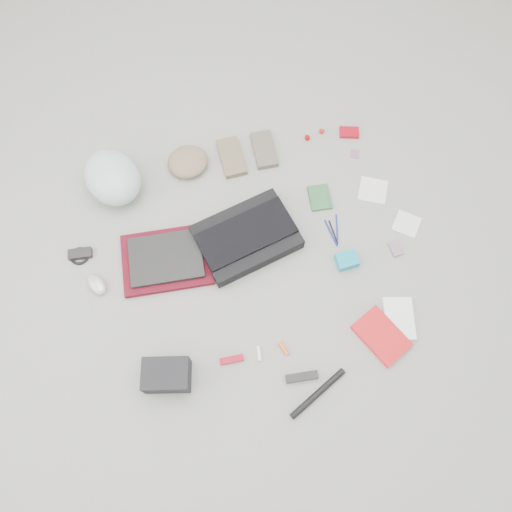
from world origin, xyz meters
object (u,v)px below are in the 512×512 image
object	(u,v)px
messenger_bag	(247,237)
bike_helmet	(113,177)
accordion_wallet	(347,260)
book_red	(381,336)
laptop	(166,258)
camera_bag	(167,375)

from	to	relation	value
messenger_bag	bike_helmet	distance (m)	0.70
accordion_wallet	messenger_bag	bearing A→B (deg)	150.50
bike_helmet	book_red	size ratio (longest dim) A/B	1.37
laptop	book_red	size ratio (longest dim) A/B	1.43
messenger_bag	laptop	distance (m)	0.38
bike_helmet	book_red	bearing A→B (deg)	-66.21
laptop	accordion_wallet	distance (m)	0.82
laptop	accordion_wallet	size ratio (longest dim) A/B	3.44
book_red	accordion_wallet	bearing A→B (deg)	70.60
camera_bag	accordion_wallet	distance (m)	0.94
messenger_bag	book_red	xyz separation A→B (m)	(0.44, -0.60, -0.02)
laptop	book_red	bearing A→B (deg)	-29.83
camera_bag	accordion_wallet	size ratio (longest dim) A/B	1.98
messenger_bag	laptop	size ratio (longest dim) A/B	1.34
laptop	bike_helmet	xyz separation A→B (m)	(-0.16, 0.44, 0.06)
book_red	camera_bag	bearing A→B (deg)	151.26
bike_helmet	laptop	bearing A→B (deg)	-90.20
messenger_bag	camera_bag	world-z (taller)	camera_bag
bike_helmet	book_red	world-z (taller)	bike_helmet
laptop	book_red	distance (m)	1.01
bike_helmet	camera_bag	bearing A→B (deg)	-106.16
camera_bag	accordion_wallet	bearing A→B (deg)	32.51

